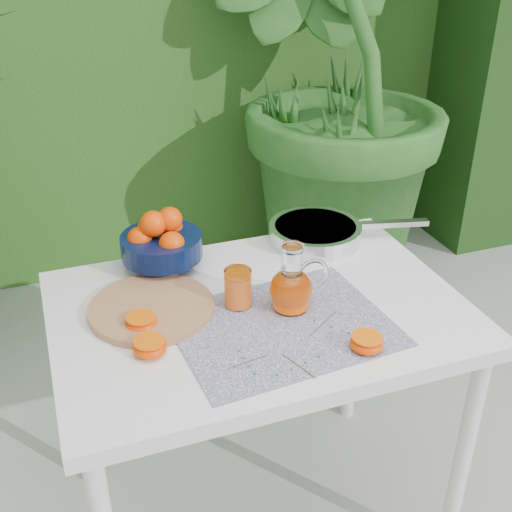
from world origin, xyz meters
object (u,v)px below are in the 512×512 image
object	(u,v)px
fruit_bowl	(161,241)
juice_pitcher	(292,287)
saute_pan	(317,232)
cutting_board	(152,308)
white_table	(259,333)

from	to	relation	value
fruit_bowl	juice_pitcher	size ratio (longest dim) A/B	1.62
juice_pitcher	saute_pan	distance (m)	0.38
juice_pitcher	cutting_board	bearing A→B (deg)	162.10
white_table	fruit_bowl	distance (m)	0.36
white_table	cutting_board	xyz separation A→B (m)	(-0.25, 0.06, 0.09)
white_table	cutting_board	size ratio (longest dim) A/B	3.29
juice_pitcher	saute_pan	size ratio (longest dim) A/B	0.35
white_table	fruit_bowl	xyz separation A→B (m)	(-0.18, 0.27, 0.16)
white_table	saute_pan	size ratio (longest dim) A/B	2.03
fruit_bowl	saute_pan	world-z (taller)	fruit_bowl
juice_pitcher	fruit_bowl	bearing A→B (deg)	128.69
fruit_bowl	juice_pitcher	xyz separation A→B (m)	(0.25, -0.31, -0.02)
saute_pan	juice_pitcher	bearing A→B (deg)	-123.90
fruit_bowl	saute_pan	xyz separation A→B (m)	(0.46, -0.00, -0.05)
white_table	cutting_board	bearing A→B (deg)	165.75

